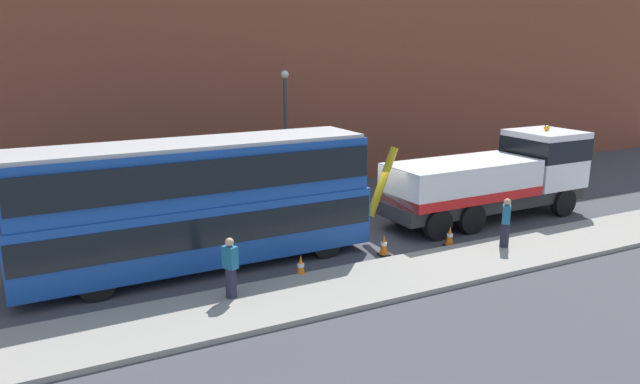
{
  "coord_description": "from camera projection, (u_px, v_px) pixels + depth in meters",
  "views": [
    {
      "loc": [
        -10.74,
        -17.73,
        6.79
      ],
      "look_at": [
        -2.13,
        -0.59,
        2.0
      ],
      "focal_mm": 32.4,
      "sensor_mm": 36.0,
      "label": 1
    }
  ],
  "objects": [
    {
      "name": "ground_plane",
      "position": [
        364.0,
        234.0,
        21.69
      ],
      "size": [
        120.0,
        120.0,
        0.0
      ],
      "primitive_type": "plane",
      "color": "#424247"
    },
    {
      "name": "near_kerb",
      "position": [
        433.0,
        269.0,
        18.03
      ],
      "size": [
        60.0,
        2.8,
        0.15
      ],
      "primitive_type": "cube",
      "color": "gray",
      "rests_on": "ground_plane"
    },
    {
      "name": "building_facade",
      "position": [
        272.0,
        20.0,
        27.26
      ],
      "size": [
        60.0,
        1.5,
        16.0
      ],
      "color": "brown",
      "rests_on": "ground_plane"
    },
    {
      "name": "recovery_tow_truck",
      "position": [
        495.0,
        176.0,
        23.3
      ],
      "size": [
        10.17,
        2.85,
        3.67
      ],
      "rotation": [
        0.0,
        0.0,
        0.02
      ],
      "color": "#2D2D2D",
      "rests_on": "ground_plane"
    },
    {
      "name": "double_decker_bus",
      "position": [
        199.0,
        199.0,
        17.89
      ],
      "size": [
        11.09,
        2.81,
        4.06
      ],
      "rotation": [
        0.0,
        0.0,
        0.02
      ],
      "color": "#19479E",
      "rests_on": "ground_plane"
    },
    {
      "name": "pedestrian_onlooker",
      "position": [
        230.0,
        269.0,
        15.63
      ],
      "size": [
        0.4,
        0.47,
        1.71
      ],
      "rotation": [
        0.0,
        0.0,
        0.44
      ],
      "color": "#232333",
      "rests_on": "near_kerb"
    },
    {
      "name": "pedestrian_bystander",
      "position": [
        506.0,
        223.0,
        19.67
      ],
      "size": [
        0.46,
        0.47,
        1.71
      ],
      "rotation": [
        0.0,
        0.0,
        2.39
      ],
      "color": "#232333",
      "rests_on": "near_kerb"
    },
    {
      "name": "traffic_cone_near_bus",
      "position": [
        301.0,
        267.0,
        17.51
      ],
      "size": [
        0.36,
        0.36,
        0.72
      ],
      "color": "orange",
      "rests_on": "ground_plane"
    },
    {
      "name": "traffic_cone_midway",
      "position": [
        384.0,
        245.0,
        19.41
      ],
      "size": [
        0.36,
        0.36,
        0.72
      ],
      "color": "orange",
      "rests_on": "ground_plane"
    },
    {
      "name": "traffic_cone_near_truck",
      "position": [
        450.0,
        237.0,
        20.32
      ],
      "size": [
        0.36,
        0.36,
        0.72
      ],
      "color": "orange",
      "rests_on": "ground_plane"
    },
    {
      "name": "street_lamp",
      "position": [
        285.0,
        123.0,
        26.33
      ],
      "size": [
        0.36,
        0.36,
        5.83
      ],
      "color": "#38383D",
      "rests_on": "ground_plane"
    }
  ]
}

